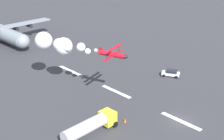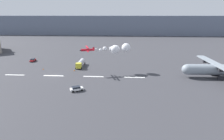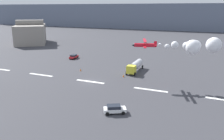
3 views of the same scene
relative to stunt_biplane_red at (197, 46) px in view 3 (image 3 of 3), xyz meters
name	(u,v)px [view 3 (image 3 of 3)]	position (x,y,z in m)	size (l,w,h in m)	color
ground_plane	(90,82)	(-24.83, -7.31, -9.83)	(440.00, 440.00, 0.00)	#38383D
runway_stripe_1	(0,69)	(-56.68, -7.31, -9.83)	(8.00, 0.90, 0.01)	white
runway_stripe_2	(41,75)	(-40.75, -7.31, -9.83)	(8.00, 0.90, 0.01)	white
runway_stripe_3	(90,82)	(-24.83, -7.31, -9.83)	(8.00, 0.90, 0.01)	white
runway_stripe_4	(151,90)	(-8.90, -7.31, -9.83)	(8.00, 0.90, 0.01)	white
mountain_ridge_distant	(177,17)	(-24.83, 147.58, 1.07)	(396.00, 16.00, 21.82)	slate
stunt_biplane_red	(197,46)	(0.00, 0.00, 0.00)	(20.32, 9.90, 4.12)	red
fuel_tanker_truck	(135,66)	(-17.13, 6.59, -8.08)	(2.94, 10.17, 2.90)	yellow
followme_car_yellow	(115,109)	(-11.97, -22.02, -9.02)	(4.41, 3.51, 1.52)	white
airport_staff_sedan	(74,56)	(-43.89, 15.14, -9.02)	(2.35, 4.63, 1.52)	#B21E23
hangar_building	(31,34)	(-85.51, 39.46, -4.66)	(25.53, 27.40, 12.46)	gray
traffic_cone_near	(81,70)	(-32.52, 0.80, -9.46)	(0.44, 0.44, 0.75)	orange
traffic_cone_far	(123,76)	(-18.33, -0.10, -9.46)	(0.44, 0.44, 0.75)	orange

